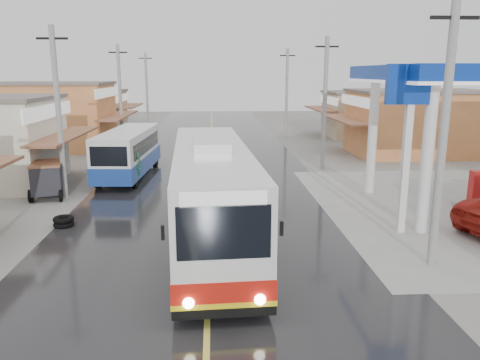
{
  "coord_description": "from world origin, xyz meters",
  "views": [
    {
      "loc": [
        0.21,
        -13.39,
        5.9
      ],
      "look_at": [
        1.29,
        5.54,
        1.53
      ],
      "focal_mm": 35.0,
      "sensor_mm": 36.0,
      "label": 1
    }
  ],
  "objects_px": {
    "coach_bus": "(211,193)",
    "cyclist": "(136,173)",
    "second_bus": "(129,152)",
    "tyre_stack": "(64,222)",
    "tricycle_near": "(47,178)"
  },
  "relations": [
    {
      "from": "coach_bus",
      "to": "tricycle_near",
      "type": "relative_size",
      "value": 5.13
    },
    {
      "from": "second_bus",
      "to": "cyclist",
      "type": "relative_size",
      "value": 3.7
    },
    {
      "from": "tyre_stack",
      "to": "tricycle_near",
      "type": "bearing_deg",
      "value": 114.73
    },
    {
      "from": "tricycle_near",
      "to": "tyre_stack",
      "type": "distance_m",
      "value": 5.0
    },
    {
      "from": "coach_bus",
      "to": "tyre_stack",
      "type": "distance_m",
      "value": 6.35
    },
    {
      "from": "second_bus",
      "to": "cyclist",
      "type": "xyz_separation_m",
      "value": [
        0.74,
        -2.38,
        -0.72
      ]
    },
    {
      "from": "tricycle_near",
      "to": "second_bus",
      "type": "bearing_deg",
      "value": 43.67
    },
    {
      "from": "second_bus",
      "to": "tricycle_near",
      "type": "bearing_deg",
      "value": -120.62
    },
    {
      "from": "cyclist",
      "to": "tyre_stack",
      "type": "xyz_separation_m",
      "value": [
        -1.77,
        -6.64,
        -0.52
      ]
    },
    {
      "from": "coach_bus",
      "to": "cyclist",
      "type": "distance_m",
      "value": 9.61
    },
    {
      "from": "second_bus",
      "to": "tyre_stack",
      "type": "distance_m",
      "value": 9.16
    },
    {
      "from": "coach_bus",
      "to": "second_bus",
      "type": "distance_m",
      "value": 12.03
    },
    {
      "from": "second_bus",
      "to": "tricycle_near",
      "type": "distance_m",
      "value": 5.5
    },
    {
      "from": "tricycle_near",
      "to": "tyre_stack",
      "type": "relative_size",
      "value": 2.89
    },
    {
      "from": "tricycle_near",
      "to": "tyre_stack",
      "type": "bearing_deg",
      "value": -77.27
    }
  ]
}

